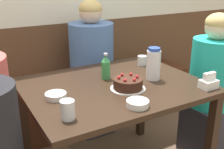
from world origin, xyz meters
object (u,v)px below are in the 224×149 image
object	(u,v)px
soju_bottle	(106,67)
bowl_soup_white	(56,96)
napkin_holder	(209,83)
bowl_rice_small	(138,103)
water_pitcher	(153,64)
person_teal_shirt	(210,90)
glass_water_tall	(68,110)
person_pale_blue_shirt	(92,69)
glass_tumbler_short	(142,60)
bench_seat	(71,107)
birthday_cake	(128,84)

from	to	relation	value
soju_bottle	bowl_soup_white	world-z (taller)	soju_bottle
napkin_holder	bowl_soup_white	world-z (taller)	napkin_holder
napkin_holder	bowl_rice_small	size ratio (longest dim) A/B	0.87
napkin_holder	bowl_rice_small	bearing A→B (deg)	179.19
water_pitcher	person_teal_shirt	xyz separation A→B (m)	(0.56, -0.04, -0.29)
soju_bottle	glass_water_tall	world-z (taller)	soju_bottle
person_pale_blue_shirt	person_teal_shirt	bearing A→B (deg)	38.94
water_pitcher	person_pale_blue_shirt	xyz separation A→B (m)	(-0.10, 0.77, -0.24)
glass_tumbler_short	person_pale_blue_shirt	xyz separation A→B (m)	(-0.22, 0.47, -0.17)
glass_tumbler_short	person_pale_blue_shirt	distance (m)	0.55
soju_bottle	bowl_rice_small	world-z (taller)	soju_bottle
soju_bottle	glass_water_tall	bearing A→B (deg)	-137.21
glass_tumbler_short	person_pale_blue_shirt	bearing A→B (deg)	115.10
water_pitcher	bowl_rice_small	xyz separation A→B (m)	(-0.34, -0.30, -0.09)
bench_seat	person_teal_shirt	distance (m)	1.30
bench_seat	napkin_holder	bearing A→B (deg)	-67.58
bench_seat	person_teal_shirt	size ratio (longest dim) A/B	2.24
glass_tumbler_short	person_pale_blue_shirt	size ratio (longest dim) A/B	0.06
water_pitcher	person_pale_blue_shirt	bearing A→B (deg)	97.33
bench_seat	bowl_rice_small	xyz separation A→B (m)	(-0.05, -1.18, 0.55)
water_pitcher	bowl_soup_white	world-z (taller)	water_pitcher
glass_water_tall	glass_tumbler_short	distance (m)	1.00
glass_tumbler_short	person_teal_shirt	distance (m)	0.60
water_pitcher	person_pale_blue_shirt	distance (m)	0.81
napkin_holder	glass_tumbler_short	xyz separation A→B (m)	(-0.09, 0.61, -0.00)
napkin_holder	person_teal_shirt	size ratio (longest dim) A/B	0.09
bench_seat	birthday_cake	bearing A→B (deg)	-87.84
birthday_cake	bowl_rice_small	size ratio (longest dim) A/B	1.78
person_teal_shirt	bowl_soup_white	bearing A→B (deg)	-3.18
bowl_rice_small	glass_tumbler_short	xyz separation A→B (m)	(0.46, 0.60, 0.02)
napkin_holder	bowl_soup_white	distance (m)	0.96
person_teal_shirt	birthday_cake	bearing A→B (deg)	1.58
water_pitcher	bowl_rice_small	size ratio (longest dim) A/B	1.78
napkin_holder	soju_bottle	bearing A→B (deg)	135.21
glass_tumbler_short	water_pitcher	bearing A→B (deg)	-112.09
soju_bottle	glass_tumbler_short	xyz separation A→B (m)	(0.40, 0.13, -0.05)
bowl_rice_small	birthday_cake	bearing A→B (deg)	69.38
water_pitcher	napkin_holder	bearing A→B (deg)	-56.27
water_pitcher	glass_tumbler_short	size ratio (longest dim) A/B	3.03
water_pitcher	bowl_soup_white	distance (m)	0.70
soju_bottle	bowl_soup_white	bearing A→B (deg)	-160.70
person_teal_shirt	person_pale_blue_shirt	world-z (taller)	person_pale_blue_shirt
bowl_soup_white	person_teal_shirt	distance (m)	1.27
napkin_holder	person_teal_shirt	bearing A→B (deg)	37.29
person_teal_shirt	bowl_rice_small	bearing A→B (deg)	16.16
soju_bottle	person_pale_blue_shirt	world-z (taller)	person_pale_blue_shirt
bench_seat	water_pitcher	xyz separation A→B (m)	(0.28, -0.88, 0.64)
birthday_cake	glass_water_tall	distance (m)	0.51
bowl_soup_white	glass_tumbler_short	bearing A→B (deg)	18.44
bench_seat	glass_water_tall	xyz separation A→B (m)	(-0.44, -1.12, 0.58)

